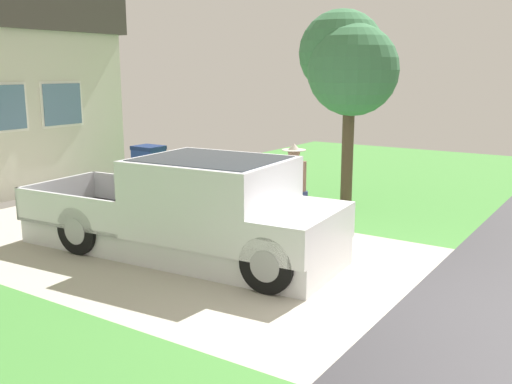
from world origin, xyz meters
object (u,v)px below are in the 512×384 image
handbag (309,233)px  neighbor_tree (349,64)px  wheeled_trash_bin (149,165)px  person_with_hat (293,188)px  pickup_truck (201,212)px

handbag → neighbor_tree: 4.42m
wheeled_trash_bin → person_with_hat: bearing=-110.6°
pickup_truck → handbag: (1.78, -1.01, -0.60)m
neighbor_tree → wheeled_trash_bin: (-1.32, 4.83, -2.51)m
handbag → person_with_hat: bearing=120.3°
pickup_truck → neighbor_tree: neighbor_tree is taller
pickup_truck → wheeled_trash_bin: 5.89m
person_with_hat → neighbor_tree: 4.01m
wheeled_trash_bin → handbag: bearing=-108.4°
person_with_hat → wheeled_trash_bin: size_ratio=1.60×
pickup_truck → wheeled_trash_bin: (3.65, 4.63, -0.16)m
handbag → wheeled_trash_bin: 5.95m
pickup_truck → person_with_hat: person_with_hat is taller
handbag → neighbor_tree: size_ratio=0.10×
person_with_hat → wheeled_trash_bin: person_with_hat is taller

